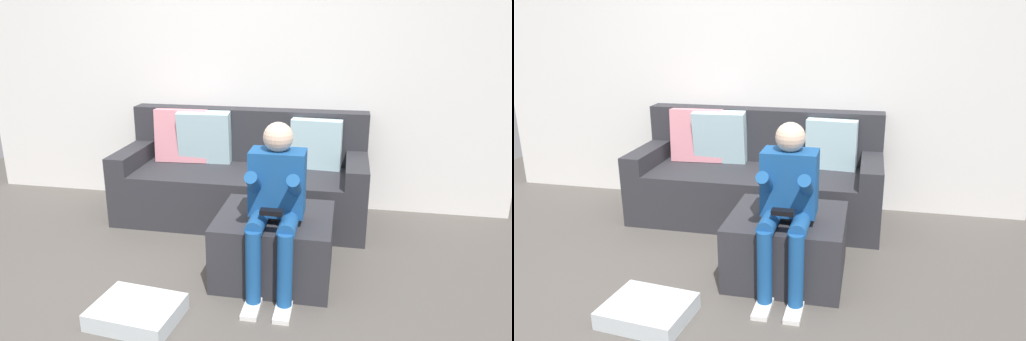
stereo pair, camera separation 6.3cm
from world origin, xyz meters
The scene contains 6 objects.
ground_plane centered at (0.00, 0.00, 0.00)m, with size 6.55×6.55×0.00m, color #544F49.
wall_back centered at (0.00, 2.03, 1.23)m, with size 5.04×0.10×2.47m, color white.
couch_sectional centered at (0.16, 1.63, 0.35)m, with size 2.15×0.85×0.93m.
ottoman centered at (0.61, 0.63, 0.22)m, with size 0.77×0.69×0.45m, color #2D2D33.
person_seated centered at (0.63, 0.46, 0.64)m, with size 0.35×0.59×1.10m.
storage_bin centered at (-0.11, -0.05, 0.05)m, with size 0.49×0.39×0.11m, color silver.
Camera 1 is at (1.04, -2.31, 1.71)m, focal length 33.53 mm.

